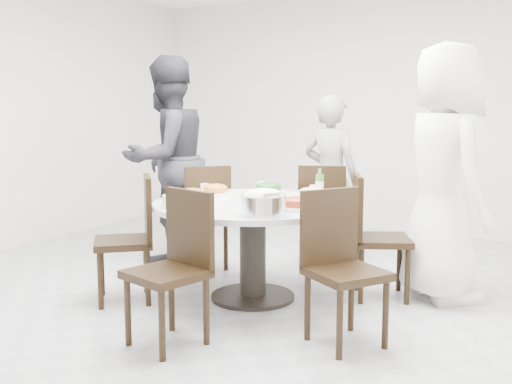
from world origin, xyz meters
The scene contains 22 objects.
floor centered at (0.00, 0.00, 0.00)m, with size 6.00×6.00×0.01m, color #A9AAAE.
wall_back centered at (0.00, 3.00, 1.40)m, with size 6.00×0.01×2.80m, color white.
dining_table centered at (0.05, -0.07, 0.38)m, with size 1.50×1.50×0.75m, color silver.
chair_ne centered at (0.89, 0.44, 0.47)m, with size 0.42×0.42×0.95m, color black.
chair_n centered at (0.12, 1.08, 0.47)m, with size 0.42×0.42×0.95m, color black.
chair_nw centered at (-0.80, 0.46, 0.47)m, with size 0.42×0.42×0.95m, color black.
chair_sw centered at (-0.78, -0.59, 0.47)m, with size 0.42×0.42×0.95m, color black.
chair_s centered at (0.04, -1.12, 0.47)m, with size 0.42×0.42×0.95m, color black.
chair_se centered at (0.99, -0.57, 0.47)m, with size 0.42×0.42×0.95m, color black.
diner_right centered at (1.28, 0.67, 0.97)m, with size 0.95×0.62×1.94m, color silver.
diner_middle centered at (0.06, 1.42, 0.79)m, with size 0.57×0.38×1.58m, color black.
diner_left centered at (-1.26, 0.57, 0.97)m, with size 0.94×0.73×1.94m, color black.
dish_greens centered at (-0.07, 0.38, 0.78)m, with size 0.26×0.26×0.07m, color white.
dish_pale centered at (0.40, 0.25, 0.79)m, with size 0.28×0.28×0.08m, color white.
dish_orange centered at (-0.39, 0.08, 0.78)m, with size 0.25×0.25×0.07m, color white.
dish_redbrown centered at (0.49, -0.22, 0.78)m, with size 0.27×0.27×0.07m, color white.
dish_tofu centered at (-0.38, -0.27, 0.79)m, with size 0.30×0.30×0.08m, color white.
rice_bowl centered at (0.37, -0.50, 0.82)m, with size 0.30×0.30×0.13m, color silver.
soup_bowl centered at (-0.28, -0.52, 0.79)m, with size 0.28×0.28×0.09m, color white.
beverage_bottle centered at (0.37, 0.45, 0.86)m, with size 0.06×0.06×0.23m, color #34702C.
tea_cups centered at (0.07, 0.57, 0.79)m, with size 0.07×0.07×0.08m, color white.
chopsticks centered at (0.07, 0.61, 0.76)m, with size 0.24×0.04×0.01m, color tan, non-canonical shape.
Camera 1 is at (2.26, -3.92, 1.45)m, focal length 42.00 mm.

